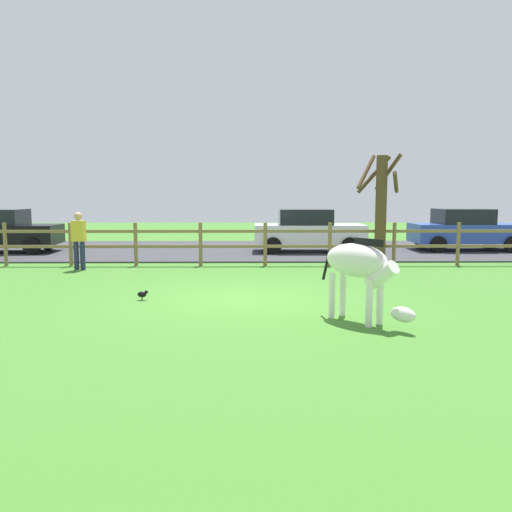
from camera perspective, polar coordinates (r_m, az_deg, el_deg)
The scene contains 10 objects.
ground_plane at distance 10.65m, azimuth -1.74°, elevation -4.70°, with size 60.00×60.00×0.00m, color #3D7528.
parking_asphalt at distance 19.85m, azimuth -1.26°, elevation 0.68°, with size 28.00×7.40×0.05m, color #38383D.
paddock_fence at distance 15.50m, azimuth -2.56°, elevation 1.64°, with size 21.49×0.11×1.30m.
bare_tree at distance 15.76m, azimuth 13.59°, elevation 5.43°, with size 1.39×1.33×3.34m.
zebra at distance 8.71m, azimuth 11.41°, elevation -1.21°, with size 1.38×1.61×1.41m.
crow_on_grass at distance 10.69m, azimuth -12.41°, elevation -4.13°, with size 0.21×0.10×0.20m.
parked_car_blue at distance 21.00m, azimuth 22.08°, elevation 2.76°, with size 4.00×1.89×1.56m.
parked_car_black at distance 20.89m, azimuth -26.37°, elevation 2.54°, with size 4.08×2.04×1.56m.
parked_car_white at distance 19.06m, azimuth 5.78°, elevation 2.87°, with size 4.03×1.93×1.56m.
visitor_near_fence at distance 15.40m, azimuth -18.97°, elevation 1.87°, with size 0.37×0.24×1.64m.
Camera 1 is at (0.19, -10.44, 2.10)m, focal length 36.24 mm.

